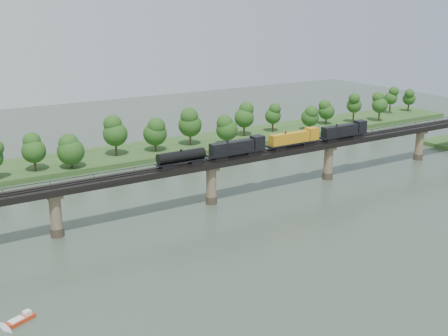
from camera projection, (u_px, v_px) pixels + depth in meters
ground at (283, 244)px, 121.10m from camera, size 400.00×400.00×0.00m
far_bank at (128, 154)px, 189.91m from camera, size 300.00×24.00×1.60m
bridge at (211, 183)px, 143.92m from camera, size 236.00×30.00×11.50m
bridge_superstructure at (211, 160)px, 142.14m from camera, size 220.00×4.90×0.75m
far_treeline at (108, 137)px, 179.82m from camera, size 289.06×17.54×13.60m
freight_train at (275, 142)px, 151.96m from camera, size 69.03×2.69×4.75m
motorboat at (21, 319)px, 91.36m from camera, size 5.09×3.46×1.34m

